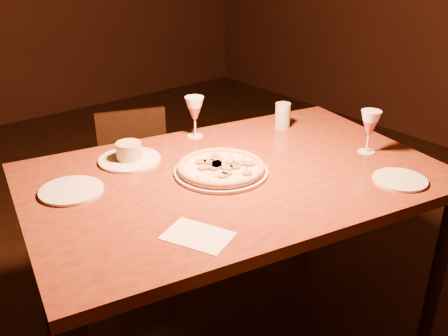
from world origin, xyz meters
TOP-DOWN VIEW (x-y plane):
  - dining_table at (0.14, -0.02)m, footprint 1.73×1.30m
  - chair_far at (0.23, 0.90)m, footprint 0.49×0.49m
  - pizza_plate at (0.10, 0.02)m, footprint 0.36×0.36m
  - ramekin_saucer at (-0.11, 0.33)m, footprint 0.25×0.25m
  - wine_glass_far at (0.25, 0.38)m, footprint 0.08×0.08m
  - wine_glass_right at (0.70, -0.21)m, footprint 0.08×0.08m
  - water_tumbler at (0.64, 0.22)m, footprint 0.07×0.07m
  - side_plate_left at (-0.40, 0.23)m, footprint 0.22×0.22m
  - side_plate_near at (0.57, -0.46)m, footprint 0.20×0.20m
  - menu_card at (-0.23, -0.28)m, footprint 0.21×0.24m

SIDE VIEW (x-z plane):
  - chair_far at x=0.23m, z-range 0.05..0.84m
  - dining_table at x=0.14m, z-range 0.34..1.18m
  - menu_card at x=-0.23m, z-range 0.83..0.84m
  - side_plate_near at x=0.57m, z-range 0.83..0.84m
  - side_plate_left at x=-0.40m, z-range 0.83..0.85m
  - pizza_plate at x=0.10m, z-range 0.84..0.87m
  - ramekin_saucer at x=-0.11m, z-range 0.82..0.90m
  - water_tumbler at x=0.64m, z-range 0.83..0.95m
  - wine_glass_right at x=0.70m, z-range 0.83..1.01m
  - wine_glass_far at x=0.25m, z-range 0.83..1.02m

